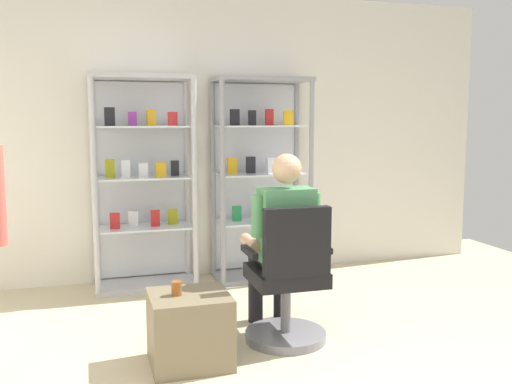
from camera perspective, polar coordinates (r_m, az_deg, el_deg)
name	(u,v)px	position (r m, az deg, el deg)	size (l,w,h in m)	color
back_wall	(198,136)	(5.47, -5.91, 5.60)	(6.00, 0.10, 2.70)	silver
display_cabinet_left	(143,181)	(5.18, -11.36, 1.12)	(0.90, 0.45, 1.90)	#B7B7BC
display_cabinet_right	(259,177)	(5.40, 0.35, 1.52)	(0.90, 0.45, 1.90)	gray
office_chair	(289,287)	(3.87, 3.30, -9.54)	(0.56, 0.56, 0.96)	slate
seated_shopkeeper	(281,236)	(3.94, 2.54, -4.43)	(0.49, 0.57, 1.29)	black
storage_crate	(190,329)	(3.63, -6.71, -13.58)	(0.49, 0.45, 0.45)	#72664C
tea_glass	(177,288)	(3.53, -8.02, -9.61)	(0.06, 0.06, 0.09)	brown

